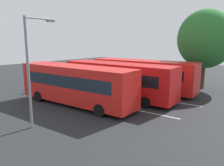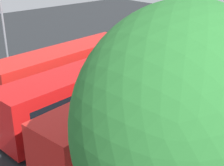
% 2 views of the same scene
% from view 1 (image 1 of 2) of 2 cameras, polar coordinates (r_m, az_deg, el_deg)
% --- Properties ---
extents(ground_plane, '(71.83, 71.83, 0.00)m').
position_cam_1_polar(ground_plane, '(21.49, 0.06, -3.68)').
color(ground_plane, '#232628').
extents(bus_far_left, '(11.12, 3.81, 3.28)m').
position_cam_1_polar(bus_far_left, '(23.84, 7.79, 2.07)').
color(bus_far_left, red).
rests_on(bus_far_left, ground).
extents(bus_center_left, '(11.07, 3.41, 3.28)m').
position_cam_1_polar(bus_center_left, '(20.84, 1.55, 0.90)').
color(bus_center_left, red).
rests_on(bus_center_left, ground).
extents(bus_center_right, '(11.08, 3.49, 3.28)m').
position_cam_1_polar(bus_center_right, '(19.02, -9.13, -0.19)').
color(bus_center_right, red).
rests_on(bus_center_right, ground).
extents(pedestrian, '(0.34, 0.34, 1.67)m').
position_cam_1_polar(pedestrian, '(24.94, -18.31, 0.12)').
color(pedestrian, '#232833').
rests_on(pedestrian, ground).
extents(street_lamp, '(0.46, 2.24, 6.74)m').
position_cam_1_polar(street_lamp, '(14.51, -19.61, 4.35)').
color(street_lamp, gray).
rests_on(street_lamp, ground).
extents(depot_tree, '(5.99, 5.39, 8.59)m').
position_cam_1_polar(depot_tree, '(26.87, 22.34, 10.15)').
color(depot_tree, '#4C3823').
rests_on(depot_tree, ground).
extents(lane_stripe_outer_left, '(14.90, 1.46, 0.01)m').
position_cam_1_polar(lane_stripe_outer_left, '(22.98, 3.35, -2.73)').
color(lane_stripe_outer_left, silver).
rests_on(lane_stripe_outer_left, ground).
extents(lane_stripe_inner_left, '(14.90, 1.46, 0.01)m').
position_cam_1_polar(lane_stripe_inner_left, '(20.09, -3.72, -4.73)').
color(lane_stripe_inner_left, silver).
rests_on(lane_stripe_inner_left, ground).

